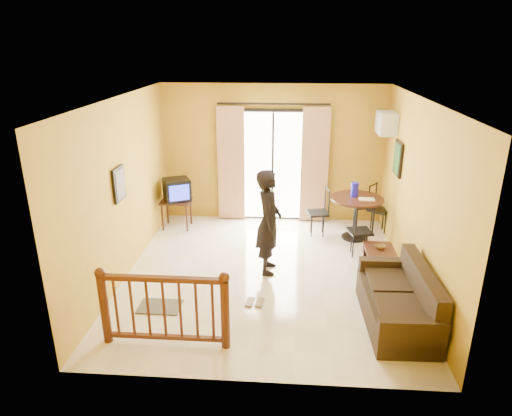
# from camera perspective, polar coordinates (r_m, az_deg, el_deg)

# --- Properties ---
(ground) EXTENTS (5.00, 5.00, 0.00)m
(ground) POSITION_cam_1_polar(r_m,az_deg,el_deg) (7.51, 1.26, -8.26)
(ground) COLOR beige
(ground) RESTS_ON ground
(room_shell) EXTENTS (5.00, 5.00, 5.00)m
(room_shell) POSITION_cam_1_polar(r_m,az_deg,el_deg) (6.86, 1.37, 4.34)
(room_shell) COLOR white
(room_shell) RESTS_ON ground
(balcony_door) EXTENTS (2.25, 0.14, 2.46)m
(balcony_door) POSITION_cam_1_polar(r_m,az_deg,el_deg) (9.34, 2.10, 5.38)
(balcony_door) COLOR black
(balcony_door) RESTS_ON ground
(tv_table) EXTENTS (0.59, 0.49, 0.59)m
(tv_table) POSITION_cam_1_polar(r_m,az_deg,el_deg) (9.25, -9.94, 0.54)
(tv_table) COLOR black
(tv_table) RESTS_ON ground
(television) EXTENTS (0.63, 0.60, 0.44)m
(television) POSITION_cam_1_polar(r_m,az_deg,el_deg) (9.15, -9.86, 2.27)
(television) COLOR black
(television) RESTS_ON tv_table
(picture_left) EXTENTS (0.05, 0.42, 0.52)m
(picture_left) POSITION_cam_1_polar(r_m,az_deg,el_deg) (7.17, -16.74, 2.90)
(picture_left) COLOR black
(picture_left) RESTS_ON room_shell
(dining_table) EXTENTS (0.98, 0.98, 0.82)m
(dining_table) POSITION_cam_1_polar(r_m,az_deg,el_deg) (8.77, 12.44, 0.22)
(dining_table) COLOR black
(dining_table) RESTS_ON ground
(water_jug) EXTENTS (0.14, 0.14, 0.27)m
(water_jug) POSITION_cam_1_polar(r_m,az_deg,el_deg) (8.76, 12.23, 2.28)
(water_jug) COLOR #1B16D1
(water_jug) RESTS_ON dining_table
(serving_tray) EXTENTS (0.29, 0.20, 0.02)m
(serving_tray) POSITION_cam_1_polar(r_m,az_deg,el_deg) (8.65, 13.67, 1.07)
(serving_tray) COLOR beige
(serving_tray) RESTS_ON dining_table
(dining_chairs) EXTENTS (1.73, 1.63, 0.95)m
(dining_chairs) POSITION_cam_1_polar(r_m,az_deg,el_deg) (8.92, 11.72, -3.87)
(dining_chairs) COLOR black
(dining_chairs) RESTS_ON ground
(air_conditioner) EXTENTS (0.31, 0.60, 0.40)m
(air_conditioner) POSITION_cam_1_polar(r_m,az_deg,el_deg) (8.84, 15.96, 10.17)
(air_conditioner) COLOR silver
(air_conditioner) RESTS_ON room_shell
(botanical_print) EXTENTS (0.05, 0.50, 0.60)m
(botanical_print) POSITION_cam_1_polar(r_m,az_deg,el_deg) (8.34, 17.31, 5.94)
(botanical_print) COLOR black
(botanical_print) RESTS_ON room_shell
(coffee_table) EXTENTS (0.47, 0.85, 0.38)m
(coffee_table) POSITION_cam_1_polar(r_m,az_deg,el_deg) (7.70, 15.31, -6.16)
(coffee_table) COLOR black
(coffee_table) RESTS_ON ground
(bowl) EXTENTS (0.22, 0.22, 0.06)m
(bowl) POSITION_cam_1_polar(r_m,az_deg,el_deg) (7.76, 15.23, -4.66)
(bowl) COLOR brown
(bowl) RESTS_ON coffee_table
(sofa) EXTENTS (0.83, 1.73, 0.82)m
(sofa) POSITION_cam_1_polar(r_m,az_deg,el_deg) (6.47, 17.65, -11.27)
(sofa) COLOR black
(sofa) RESTS_ON ground
(standing_person) EXTENTS (0.43, 0.64, 1.72)m
(standing_person) POSITION_cam_1_polar(r_m,az_deg,el_deg) (7.26, 1.59, -1.77)
(standing_person) COLOR black
(standing_person) RESTS_ON ground
(stair_balustrade) EXTENTS (1.63, 0.13, 1.04)m
(stair_balustrade) POSITION_cam_1_polar(r_m,az_deg,el_deg) (5.77, -11.46, -11.79)
(stair_balustrade) COLOR #471E0F
(stair_balustrade) RESTS_ON ground
(doormat) EXTENTS (0.60, 0.41, 0.02)m
(doormat) POSITION_cam_1_polar(r_m,az_deg,el_deg) (6.80, -11.92, -11.95)
(doormat) COLOR #4E4B3E
(doormat) RESTS_ON ground
(sandals) EXTENTS (0.27, 0.26, 0.03)m
(sandals) POSITION_cam_1_polar(r_m,az_deg,el_deg) (6.74, -0.16, -11.69)
(sandals) COLOR brown
(sandals) RESTS_ON ground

